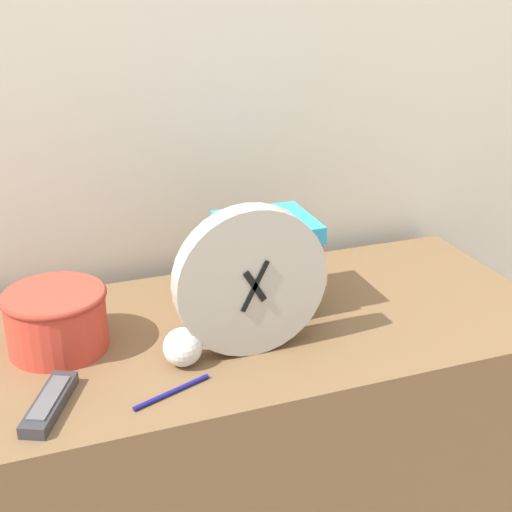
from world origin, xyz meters
The scene contains 8 objects.
wall_back centered at (0.00, 0.61, 1.20)m, with size 6.00×0.04×2.40m.
desk centered at (0.00, 0.27, 0.35)m, with size 1.38×0.54×0.70m.
desk_clock centered at (0.06, 0.17, 0.84)m, with size 0.27×0.05×0.27m.
book_stack centered at (0.13, 0.32, 0.80)m, with size 0.26×0.19×0.19m.
basket centered at (-0.26, 0.30, 0.76)m, with size 0.18×0.18×0.11m.
tv_remote centered at (-0.29, 0.11, 0.71)m, with size 0.10×0.16×0.02m.
crumpled_paper_ball centered at (-0.06, 0.17, 0.74)m, with size 0.07×0.07×0.07m.
pen centered at (-0.10, 0.09, 0.71)m, with size 0.14×0.06×0.01m.
Camera 1 is at (-0.31, -0.87, 1.36)m, focal length 50.00 mm.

